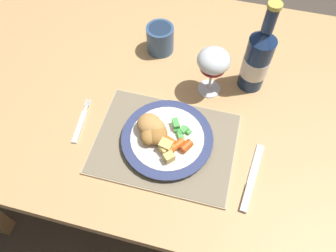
{
  "coord_description": "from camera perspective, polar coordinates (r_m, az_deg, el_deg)",
  "views": [
    {
      "loc": [
        0.05,
        -0.57,
        1.48
      ],
      "look_at": [
        -0.06,
        -0.15,
        0.78
      ],
      "focal_mm": 35.0,
      "sensor_mm": 36.0,
      "label": 1
    }
  ],
  "objects": [
    {
      "name": "glazed_carrots",
      "position": [
        0.8,
        1.17,
        -3.3
      ],
      "size": [
        0.08,
        0.05,
        0.02
      ],
      "color": "orange",
      "rests_on": "dinner_plate"
    },
    {
      "name": "placemat",
      "position": [
        0.84,
        -0.52,
        -3.01
      ],
      "size": [
        0.36,
        0.27,
        0.01
      ],
      "color": "tan",
      "rests_on": "dining_table"
    },
    {
      "name": "wine_glass",
      "position": [
        0.86,
        7.92,
        10.94
      ],
      "size": [
        0.09,
        0.09,
        0.15
      ],
      "color": "silver",
      "rests_on": "dining_table"
    },
    {
      "name": "table_knife",
      "position": [
        0.81,
        14.2,
        -9.57
      ],
      "size": [
        0.04,
        0.19,
        0.01
      ],
      "color": "silver",
      "rests_on": "dining_table"
    },
    {
      "name": "bottle",
      "position": [
        0.91,
        15.29,
        11.19
      ],
      "size": [
        0.07,
        0.07,
        0.27
      ],
      "color": "navy",
      "rests_on": "dining_table"
    },
    {
      "name": "fork",
      "position": [
        0.9,
        -14.97,
        0.41
      ],
      "size": [
        0.03,
        0.14,
        0.01
      ],
      "color": "silver",
      "rests_on": "dining_table"
    },
    {
      "name": "dining_table",
      "position": [
        1.0,
        5.34,
        2.83
      ],
      "size": [
        1.59,
        0.86,
        0.74
      ],
      "color": "tan",
      "rests_on": "ground"
    },
    {
      "name": "drinking_cup",
      "position": [
        1.01,
        -1.37,
        15.01
      ],
      "size": [
        0.08,
        0.08,
        0.08
      ],
      "color": "#385684",
      "rests_on": "dining_table"
    },
    {
      "name": "ground_plane",
      "position": [
        1.58,
        3.42,
        -10.89
      ],
      "size": [
        6.0,
        6.0,
        0.0
      ],
      "primitive_type": "plane",
      "color": "#4C4238"
    },
    {
      "name": "breaded_croquettes",
      "position": [
        0.81,
        -2.77,
        -0.57
      ],
      "size": [
        0.1,
        0.1,
        0.04
      ],
      "color": "#B77F3D",
      "rests_on": "dinner_plate"
    },
    {
      "name": "roast_potatoes",
      "position": [
        0.79,
        -0.3,
        -4.13
      ],
      "size": [
        0.05,
        0.06,
        0.03
      ],
      "color": "#E5BC66",
      "rests_on": "dinner_plate"
    },
    {
      "name": "dinner_plate",
      "position": [
        0.83,
        -0.14,
        -2.24
      ],
      "size": [
        0.23,
        0.23,
        0.02
      ],
      "color": "white",
      "rests_on": "placemat"
    },
    {
      "name": "green_beans_pile",
      "position": [
        0.82,
        2.32,
        -0.67
      ],
      "size": [
        0.06,
        0.06,
        0.02
      ],
      "color": "#338438",
      "rests_on": "dinner_plate"
    }
  ]
}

